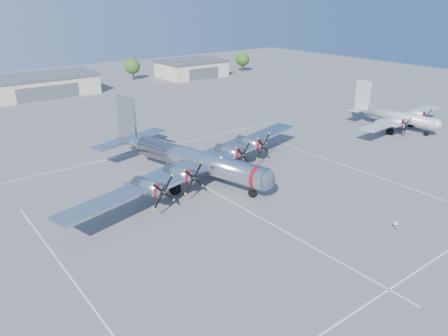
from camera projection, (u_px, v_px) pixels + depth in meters
ground at (235, 204)px, 55.30m from camera, size 260.00×260.00×0.00m
parking_lines at (244, 209)px, 54.01m from camera, size 60.00×50.08×0.01m
hangar_center at (39, 85)px, 114.72m from camera, size 28.60×14.60×5.40m
hangar_east at (192, 68)px, 141.96m from camera, size 20.60×14.60×5.40m
tree_east at (132, 66)px, 135.64m from camera, size 4.80×4.80×6.64m
tree_far_east at (243, 59)px, 151.32m from camera, size 4.80×4.80×6.64m
main_bomber_b29 at (191, 178)px, 63.16m from camera, size 51.94×41.63×10.08m
twin_engine_east at (395, 129)px, 86.35m from camera, size 28.62×21.67×8.59m
info_placard at (396, 224)px, 48.93m from camera, size 0.49×0.20×0.96m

